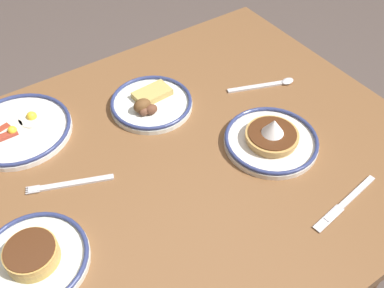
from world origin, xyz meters
name	(u,v)px	position (x,y,z in m)	size (l,w,h in m)	color
dining_table	(179,184)	(0.00, 0.00, 0.63)	(1.22, 0.98, 0.72)	brown
plate_near_main	(151,103)	(-0.04, -0.21, 0.74)	(0.23, 0.23, 0.05)	white
plate_center_pancakes	(19,129)	(0.29, -0.31, 0.74)	(0.27, 0.27, 0.04)	white
plate_far_companion	(271,139)	(-0.22, 0.09, 0.74)	(0.24, 0.24, 0.08)	silver
plate_far_side	(34,258)	(0.39, 0.07, 0.74)	(0.22, 0.22, 0.05)	silver
fork_near	(70,184)	(0.26, -0.08, 0.73)	(0.20, 0.09, 0.01)	silver
butter_knife	(346,202)	(-0.24, 0.32, 0.73)	(0.22, 0.05, 0.01)	silver
tea_spoon	(270,84)	(-0.38, -0.09, 0.73)	(0.19, 0.08, 0.01)	silver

